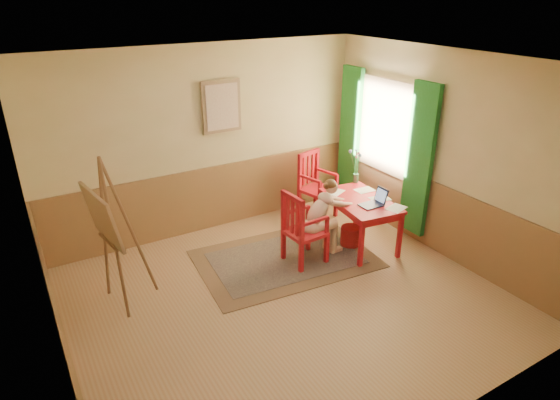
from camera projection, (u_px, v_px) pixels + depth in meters
room at (286, 193)px, 5.27m from camera, size 5.04×4.54×2.84m
wainscot at (254, 235)px, 6.26m from camera, size 5.00×4.50×1.00m
window at (383, 140)px, 7.28m from camera, size 0.12×2.01×2.20m
wall_portrait at (222, 107)px, 6.91m from camera, size 0.60×0.05×0.76m
rug at (285, 259)px, 6.67m from camera, size 2.54×1.82×0.02m
table at (360, 205)px, 6.82m from camera, size 0.87×1.28×0.72m
chair_left at (302, 229)px, 6.38m from camera, size 0.51×0.49×1.06m
chair_back at (316, 185)px, 7.76m from camera, size 0.58×0.60×1.08m
figure at (322, 216)px, 6.54m from camera, size 0.84×0.37×1.12m
laptop at (374, 202)px, 6.60m from camera, size 0.37×0.22×0.22m
papers at (368, 197)px, 6.86m from camera, size 0.74×1.17×0.00m
vase at (356, 168)px, 7.29m from camera, size 0.18×0.26×0.52m
wastebasket at (350, 236)px, 6.98m from camera, size 0.31×0.31×0.30m
easel at (106, 222)px, 5.28m from camera, size 0.67×0.84×1.87m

